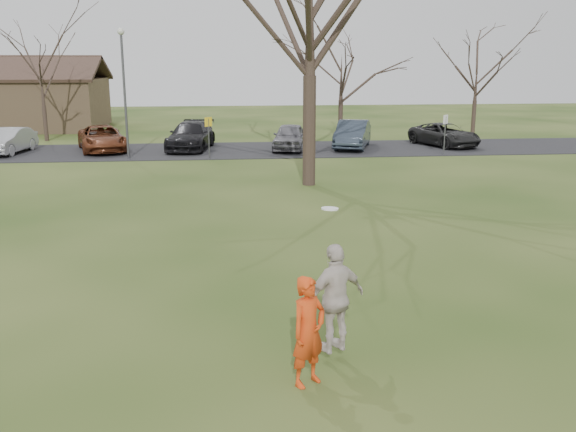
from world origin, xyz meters
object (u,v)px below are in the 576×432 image
object	(u,v)px
player_defender	(308,331)
car_3	(191,136)
car_1	(9,141)
car_4	(290,137)
car_6	(445,135)
lamp_post	(124,77)
catching_play	(336,298)
car_5	(353,134)
car_2	(102,138)

from	to	relation	value
player_defender	car_3	distance (m)	26.16
car_1	player_defender	bearing A→B (deg)	-55.97
player_defender	car_4	world-z (taller)	player_defender
car_6	lamp_post	world-z (taller)	lamp_post
car_3	catching_play	size ratio (longest dim) A/B	2.15
car_4	car_5	size ratio (longest dim) A/B	0.89
car_3	car_4	size ratio (longest dim) A/B	1.23
player_defender	car_6	world-z (taller)	player_defender
car_1	car_2	bearing A→B (deg)	12.87
catching_play	lamp_post	world-z (taller)	lamp_post
car_4	car_2	bearing A→B (deg)	-171.88
car_6	car_2	bearing A→B (deg)	160.91
car_3	lamp_post	distance (m)	5.29
car_2	catching_play	xyz separation A→B (m)	(8.11, -25.09, 0.37)
player_defender	car_2	size ratio (longest dim) A/B	0.35
player_defender	catching_play	distance (m)	0.92
player_defender	car_1	bearing A→B (deg)	79.75
car_1	car_2	size ratio (longest dim) A/B	0.83
car_5	car_3	bearing A→B (deg)	-164.20
car_3	lamp_post	world-z (taller)	lamp_post
car_5	car_6	xyz separation A→B (m)	(5.38, 0.30, -0.12)
car_1	car_6	distance (m)	23.65
car_1	car_6	bearing A→B (deg)	9.35
player_defender	car_5	distance (m)	26.25
car_2	car_3	world-z (taller)	car_3
car_2	car_4	xyz separation A→B (m)	(10.05, -0.54, 0.03)
car_1	car_6	size ratio (longest dim) A/B	0.87
player_defender	catching_play	world-z (taller)	catching_play
car_5	catching_play	world-z (taller)	catching_play
car_2	car_3	size ratio (longest dim) A/B	0.96
car_3	car_4	bearing A→B (deg)	1.53
car_1	catching_play	bearing A→B (deg)	-54.34
car_2	lamp_post	bearing A→B (deg)	-73.99
car_3	car_2	bearing A→B (deg)	-168.03
car_1	car_4	bearing A→B (deg)	7.66
catching_play	car_6	bearing A→B (deg)	66.63
player_defender	car_3	world-z (taller)	player_defender
car_5	lamp_post	bearing A→B (deg)	-149.09
car_3	car_6	bearing A→B (deg)	8.85
catching_play	car_2	bearing A→B (deg)	107.91
player_defender	catching_play	size ratio (longest dim) A/B	0.73
car_2	catching_play	world-z (taller)	catching_play
player_defender	car_5	xyz separation A→B (m)	(6.02, 25.55, -0.05)
car_3	car_6	size ratio (longest dim) A/B	1.10
car_5	lamp_post	distance (m)	12.53
car_3	catching_play	xyz separation A→B (m)	(3.41, -25.29, 0.31)
car_5	catching_play	xyz separation A→B (m)	(-5.48, -24.84, 0.29)
car_2	player_defender	bearing A→B (deg)	-89.47
lamp_post	catching_play	bearing A→B (deg)	-74.06
car_5	lamp_post	world-z (taller)	lamp_post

